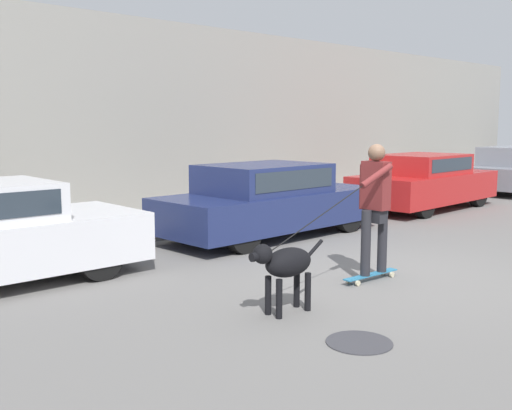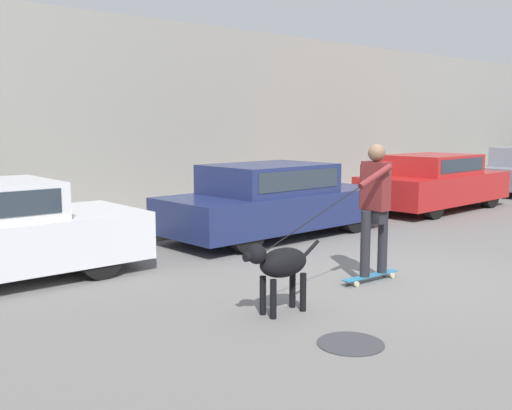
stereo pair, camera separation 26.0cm
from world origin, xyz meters
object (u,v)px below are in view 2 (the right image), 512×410
object	(u,v)px
parked_car_1	(274,201)
parked_car_2	(434,183)
skateboarder	(374,203)
dog	(280,265)

from	to	relation	value
parked_car_1	parked_car_2	world-z (taller)	parked_car_1
parked_car_2	skateboarder	distance (m)	7.03
parked_car_1	skateboarder	world-z (taller)	skateboarder
parked_car_1	dog	xyz separation A→B (m)	(-2.96, -3.34, -0.10)
parked_car_2	skateboarder	world-z (taller)	skateboarder
dog	skateboarder	distance (m)	1.91
parked_car_1	parked_car_2	size ratio (longest dim) A/B	1.03
skateboarder	parked_car_2	bearing A→B (deg)	-150.29
skateboarder	dog	bearing A→B (deg)	9.22
dog	skateboarder	xyz separation A→B (m)	(1.83, 0.20, 0.49)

